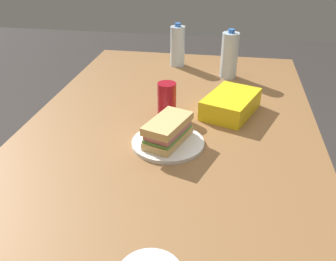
# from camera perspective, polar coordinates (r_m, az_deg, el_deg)

# --- Properties ---
(dining_table) EXTENTS (1.69, 0.99, 0.74)m
(dining_table) POSITION_cam_1_polar(r_m,az_deg,el_deg) (1.26, -0.00, -3.59)
(dining_table) COLOR olive
(dining_table) RESTS_ON ground_plane
(paper_plate) EXTENTS (0.23, 0.23, 0.01)m
(paper_plate) POSITION_cam_1_polar(r_m,az_deg,el_deg) (1.15, 0.00, -1.91)
(paper_plate) COLOR white
(paper_plate) RESTS_ON dining_table
(sandwich) EXTENTS (0.20, 0.14, 0.08)m
(sandwich) POSITION_cam_1_polar(r_m,az_deg,el_deg) (1.13, -0.01, 0.02)
(sandwich) COLOR #DBB26B
(sandwich) RESTS_ON paper_plate
(soda_can_red) EXTENTS (0.07, 0.07, 0.12)m
(soda_can_red) POSITION_cam_1_polar(r_m,az_deg,el_deg) (1.31, -0.18, 4.76)
(soda_can_red) COLOR maroon
(soda_can_red) RESTS_ON dining_table
(chip_bag) EXTENTS (0.27, 0.22, 0.07)m
(chip_bag) POSITION_cam_1_polar(r_m,az_deg,el_deg) (1.36, 9.59, 4.04)
(chip_bag) COLOR yellow
(chip_bag) RESTS_ON dining_table
(water_bottle_tall) EXTENTS (0.07, 0.07, 0.21)m
(water_bottle_tall) POSITION_cam_1_polar(r_m,az_deg,el_deg) (1.67, 9.39, 11.30)
(water_bottle_tall) COLOR silver
(water_bottle_tall) RESTS_ON dining_table
(water_bottle_spare) EXTENTS (0.07, 0.07, 0.20)m
(water_bottle_spare) POSITION_cam_1_polar(r_m,az_deg,el_deg) (1.80, 1.48, 12.82)
(water_bottle_spare) COLOR silver
(water_bottle_spare) RESTS_ON dining_table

